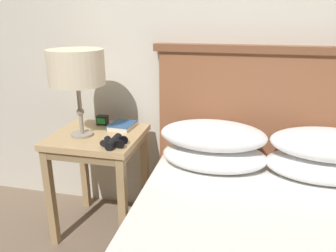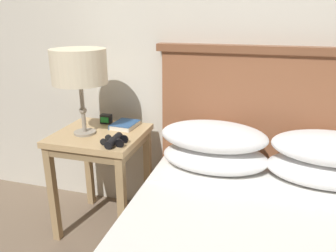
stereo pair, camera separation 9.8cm
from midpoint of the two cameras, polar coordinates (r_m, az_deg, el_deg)
The scene contains 6 objects.
wall_back at distance 2.06m, azimuth 8.55°, elevation 17.55°, with size 8.00×0.06×2.60m.
nightstand at distance 2.06m, azimuth -10.28°, elevation -3.69°, with size 0.52×0.50×0.66m.
table_lamp at distance 1.92m, azimuth -13.79°, elevation 9.81°, with size 0.31×0.31×0.50m.
book_on_nightstand at distance 2.09m, azimuth -6.21°, elevation 0.20°, with size 0.15×0.18×0.03m.
binoculars_pair at distance 1.82m, azimuth -7.85°, elevation -2.53°, with size 0.14×0.16×0.05m.
alarm_clock at distance 2.17m, azimuth -9.46°, elevation 1.21°, with size 0.07×0.05×0.06m.
Camera 2 is at (0.34, -1.04, 1.34)m, focal length 35.00 mm.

